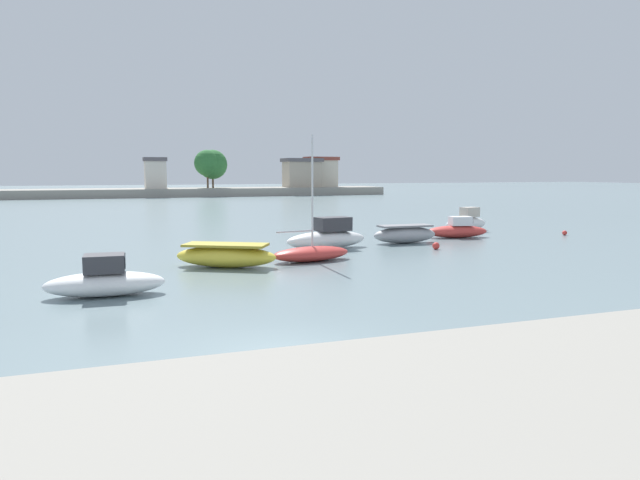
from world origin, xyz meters
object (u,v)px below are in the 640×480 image
at_px(moored_boat_2, 105,281).
at_px(moored_boat_7, 457,230).
at_px(moored_boat_8, 467,222).
at_px(mooring_buoy_2, 565,233).
at_px(moored_boat_6, 405,234).
at_px(moored_boat_3, 226,256).
at_px(mooring_buoy_1, 436,246).
at_px(moored_boat_4, 311,253).
at_px(moored_boat_5, 328,237).

xyz_separation_m(moored_boat_2, moored_boat_7, (22.90, 11.95, -0.03)).
relative_size(moored_boat_8, mooring_buoy_2, 11.81).
bearing_deg(moored_boat_6, moored_boat_7, 18.66).
distance_m(moored_boat_3, mooring_buoy_1, 12.98).
bearing_deg(moored_boat_4, moored_boat_2, -160.53).
bearing_deg(moored_boat_5, moored_boat_3, -154.63).
bearing_deg(moored_boat_6, mooring_buoy_1, -84.42).
distance_m(moored_boat_3, moored_boat_5, 8.39).
bearing_deg(moored_boat_8, moored_boat_4, -157.83).
xyz_separation_m(moored_boat_4, moored_boat_6, (8.13, 5.11, 0.15)).
bearing_deg(moored_boat_2, moored_boat_6, 32.60).
height_order(moored_boat_5, mooring_buoy_1, moored_boat_5).
xyz_separation_m(moored_boat_7, mooring_buoy_2, (8.15, -1.32, -0.36)).
bearing_deg(moored_boat_8, moored_boat_2, -159.27).
bearing_deg(moored_boat_7, moored_boat_6, -152.20).
height_order(moored_boat_2, moored_boat_8, moored_boat_8).
xyz_separation_m(moored_boat_4, moored_boat_8, (16.27, 10.29, 0.27)).
relative_size(moored_boat_6, moored_boat_7, 0.95).
xyz_separation_m(moored_boat_6, mooring_buoy_1, (0.24, -3.38, -0.35)).
bearing_deg(mooring_buoy_1, moored_boat_5, 156.35).
height_order(moored_boat_8, mooring_buoy_1, moored_boat_8).
bearing_deg(moored_boat_2, moored_boat_7, 30.04).
height_order(moored_boat_2, moored_boat_6, moored_boat_2).
distance_m(moored_boat_2, mooring_buoy_1, 19.56).
height_order(moored_boat_2, moored_boat_3, moored_boat_2).
distance_m(moored_boat_6, moored_boat_7, 5.13).
xyz_separation_m(moored_boat_3, mooring_buoy_2, (25.62, 5.66, -0.37)).
distance_m(moored_boat_4, mooring_buoy_2, 21.84).
bearing_deg(moored_boat_2, moored_boat_3, 45.01).
bearing_deg(mooring_buoy_2, moored_boat_4, -165.95).
bearing_deg(moored_boat_5, mooring_buoy_1, -31.89).
bearing_deg(moored_boat_2, moored_boat_5, 40.25).
xyz_separation_m(moored_boat_8, mooring_buoy_1, (-7.90, -8.56, -0.47)).
bearing_deg(moored_boat_2, mooring_buoy_2, 21.38).
bearing_deg(moored_boat_3, moored_boat_4, 33.93).
distance_m(moored_boat_3, moored_boat_6, 13.71).
distance_m(moored_boat_4, moored_boat_5, 4.99).
bearing_deg(moored_boat_3, moored_boat_2, -108.15).
bearing_deg(moored_boat_3, moored_boat_5, 62.92).
distance_m(moored_boat_5, mooring_buoy_1, 6.38).
relative_size(moored_boat_5, mooring_buoy_1, 12.63).
distance_m(moored_boat_8, mooring_buoy_2, 7.02).
height_order(moored_boat_3, moored_boat_7, moored_boat_7).
relative_size(moored_boat_3, moored_boat_5, 0.96).
xyz_separation_m(moored_boat_2, moored_boat_6, (18.00, 10.44, 0.00)).
bearing_deg(moored_boat_7, mooring_buoy_1, -122.96).
distance_m(moored_boat_5, moored_boat_8, 14.98).
distance_m(moored_boat_2, moored_boat_3, 7.36).
relative_size(moored_boat_7, mooring_buoy_2, 13.33).
relative_size(moored_boat_4, mooring_buoy_2, 18.61).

